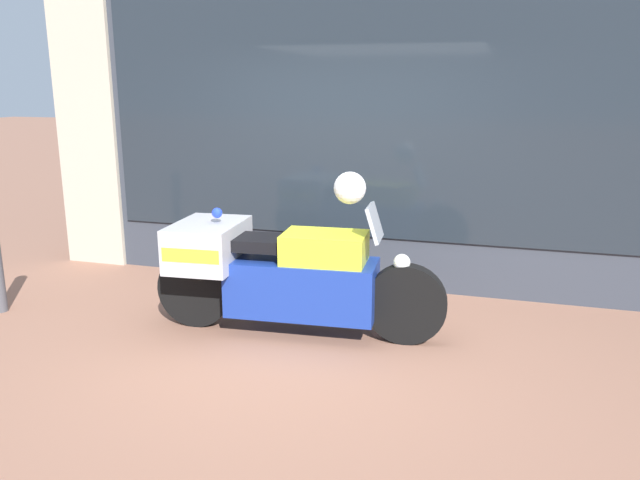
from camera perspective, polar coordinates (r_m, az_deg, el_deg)
name	(u,v)px	position (r m, az deg, el deg)	size (l,w,h in m)	color
ground_plane	(294,352)	(5.10, -2.41, -10.16)	(60.00, 60.00, 0.00)	#8E604C
shop_building	(320,109)	(6.67, -0.01, 11.86)	(7.00, 0.55, 3.65)	#333842
window_display	(382,239)	(6.74, 5.66, 0.06)	(5.79, 0.30, 1.98)	slate
paramedic_motorcycle	(277,270)	(5.32, -3.94, -2.80)	(2.52, 0.82, 1.15)	black
white_helmet	(350,188)	(5.02, 2.75, 4.78)	(0.26, 0.26, 0.26)	white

